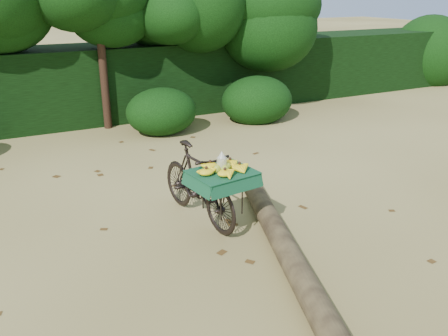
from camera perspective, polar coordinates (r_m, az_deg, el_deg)
name	(u,v)px	position (r m, az deg, el deg)	size (l,w,h in m)	color
ground	(167,225)	(6.74, -6.87, -6.78)	(80.00, 80.00, 0.00)	tan
vendor_bicycle	(199,183)	(6.61, -3.05, -1.81)	(0.90, 1.91, 1.10)	black
fallen_log	(282,243)	(5.98, 7.05, -8.97)	(0.29, 0.29, 4.06)	brown
hedge_backdrop	(75,85)	(12.31, -17.52, 9.52)	(26.00, 1.80, 1.80)	black
tree_row	(45,43)	(11.28, -20.70, 13.89)	(14.50, 2.00, 4.00)	black
bush_clumps	(118,119)	(10.59, -12.62, 5.77)	(8.80, 1.70, 0.90)	black
leaf_litter	(152,207)	(7.29, -8.67, -4.60)	(7.00, 7.30, 0.01)	#4D3214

